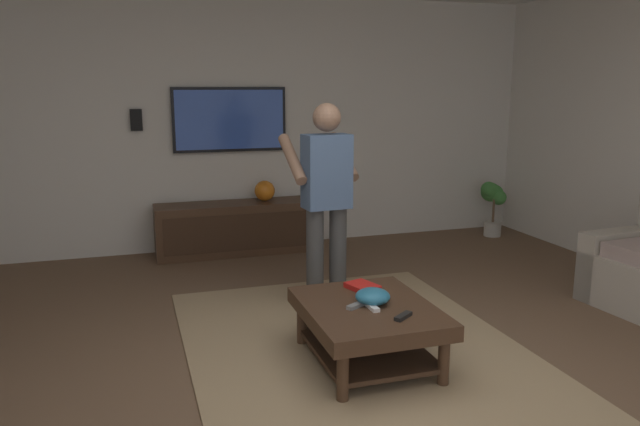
% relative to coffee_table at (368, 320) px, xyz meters
% --- Properties ---
extents(ground_plane, '(8.70, 8.70, 0.00)m').
position_rel_coffee_table_xyz_m(ground_plane, '(-0.41, 0.22, -0.30)').
color(ground_plane, brown).
extents(wall_back_tv, '(0.10, 6.99, 2.73)m').
position_rel_coffee_table_xyz_m(wall_back_tv, '(3.27, 0.22, 1.07)').
color(wall_back_tv, silver).
rests_on(wall_back_tv, ground).
extents(area_rug, '(3.02, 2.23, 0.01)m').
position_rel_coffee_table_xyz_m(area_rug, '(0.20, -0.00, -0.29)').
color(area_rug, '#9E8460').
rests_on(area_rug, ground).
extents(coffee_table, '(1.00, 0.80, 0.40)m').
position_rel_coffee_table_xyz_m(coffee_table, '(0.00, 0.00, 0.00)').
color(coffee_table, '#422B1C').
rests_on(coffee_table, ground).
extents(media_console, '(0.45, 1.70, 0.55)m').
position_rel_coffee_table_xyz_m(media_console, '(2.93, 0.33, -0.02)').
color(media_console, '#422B1C').
rests_on(media_console, ground).
extents(tv, '(0.05, 1.22, 0.68)m').
position_rel_coffee_table_xyz_m(tv, '(3.17, 0.33, 1.12)').
color(tv, black).
extents(person_standing, '(0.56, 0.57, 1.64)m').
position_rel_coffee_table_xyz_m(person_standing, '(1.10, -0.08, 0.64)').
color(person_standing, '#3F3F3F').
rests_on(person_standing, ground).
extents(potted_plant_short, '(0.32, 0.30, 0.65)m').
position_rel_coffee_table_xyz_m(potted_plant_short, '(2.83, -2.75, 0.14)').
color(potted_plant_short, '#B7B2A8').
rests_on(potted_plant_short, ground).
extents(bowl, '(0.22, 0.22, 0.10)m').
position_rel_coffee_table_xyz_m(bowl, '(0.01, -0.04, 0.15)').
color(bowl, teal).
rests_on(bowl, coffee_table).
extents(remote_white, '(0.15, 0.05, 0.02)m').
position_rel_coffee_table_xyz_m(remote_white, '(-0.07, 0.00, 0.12)').
color(remote_white, white).
rests_on(remote_white, coffee_table).
extents(remote_black, '(0.12, 0.15, 0.02)m').
position_rel_coffee_table_xyz_m(remote_black, '(-0.28, -0.12, 0.12)').
color(remote_black, black).
rests_on(remote_black, coffee_table).
extents(remote_grey, '(0.11, 0.15, 0.02)m').
position_rel_coffee_table_xyz_m(remote_grey, '(-0.02, 0.09, 0.12)').
color(remote_grey, slate).
rests_on(remote_grey, coffee_table).
extents(book, '(0.26, 0.22, 0.04)m').
position_rel_coffee_table_xyz_m(book, '(0.30, -0.08, 0.12)').
color(book, red).
rests_on(book, coffee_table).
extents(vase_round, '(0.22, 0.22, 0.22)m').
position_rel_coffee_table_xyz_m(vase_round, '(2.96, 0.01, 0.36)').
color(vase_round, orange).
rests_on(vase_round, media_console).
extents(wall_speaker_left, '(0.06, 0.12, 0.22)m').
position_rel_coffee_table_xyz_m(wall_speaker_left, '(3.19, -0.79, 1.12)').
color(wall_speaker_left, black).
extents(wall_speaker_right, '(0.06, 0.12, 0.22)m').
position_rel_coffee_table_xyz_m(wall_speaker_right, '(3.19, 1.29, 1.13)').
color(wall_speaker_right, black).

